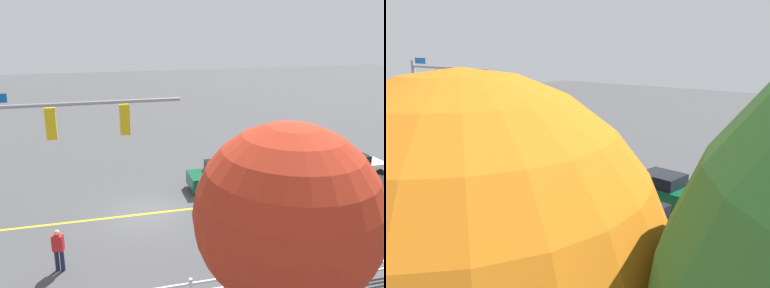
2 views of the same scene
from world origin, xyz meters
TOP-DOWN VIEW (x-y plane):
  - ground_plane at (0.00, 0.00)m, footprint 120.00×120.00m
  - lane_center_stripe at (-4.00, 0.00)m, footprint 28.00×0.16m
  - signal_assembly at (4.25, 4.71)m, footprint 6.91×0.38m
  - car_0 at (-5.54, 1.66)m, footprint 4.57×2.08m
  - car_2 at (-4.79, -2.07)m, footprint 4.39×1.90m
  - car_3 at (-10.86, 2.11)m, footprint 4.59×2.01m
  - pedestrian at (3.82, 3.84)m, footprint 0.45×0.36m
  - white_rail_fence at (-3.00, 7.14)m, footprint 26.10×0.10m
  - tree_2 at (-11.04, 11.90)m, footprint 3.93×3.93m

SIDE VIEW (x-z plane):
  - ground_plane at x=0.00m, z-range 0.00..0.00m
  - lane_center_stripe at x=-4.00m, z-range 0.00..0.01m
  - white_rail_fence at x=-3.00m, z-range 0.03..1.18m
  - car_3 at x=-10.86m, z-range -0.03..1.33m
  - car_0 at x=-5.54m, z-range -0.02..1.41m
  - car_2 at x=-4.79m, z-range -0.04..1.50m
  - pedestrian at x=3.82m, z-range 0.08..1.77m
  - signal_assembly at x=4.25m, z-range 1.39..8.29m
  - tree_2 at x=-11.04m, z-range 1.53..8.56m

